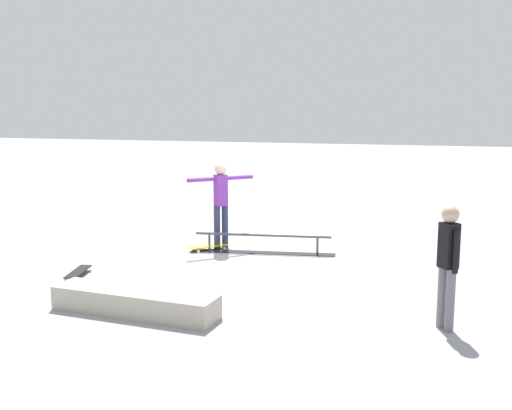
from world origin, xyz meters
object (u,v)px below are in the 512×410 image
object	(u,v)px
loose_skateboard_black	(78,272)
skateboard_main	(209,246)
skate_ledge	(135,302)
bystander_black_shirt	(448,260)
grind_rail	(263,245)

from	to	relation	value
loose_skateboard_black	skateboard_main	bearing A→B (deg)	136.22
skate_ledge	skateboard_main	world-z (taller)	skate_ledge
skateboard_main	loose_skateboard_black	world-z (taller)	same
skate_ledge	skateboard_main	size ratio (longest dim) A/B	3.23
skate_ledge	loose_skateboard_black	xyz separation A→B (m)	(1.70, -1.44, -0.09)
skateboard_main	skate_ledge	bearing A→B (deg)	50.92
bystander_black_shirt	loose_skateboard_black	size ratio (longest dim) A/B	1.93
grind_rail	skateboard_main	distance (m)	1.06
skateboard_main	bystander_black_shirt	bearing A→B (deg)	100.27
skate_ledge	bystander_black_shirt	size ratio (longest dim) A/B	1.48
grind_rail	skateboard_main	xyz separation A→B (m)	(1.05, 0.04, -0.09)
grind_rail	loose_skateboard_black	distance (m)	3.43
grind_rail	skate_ledge	bearing A→B (deg)	70.95
grind_rail	skate_ledge	distance (m)	3.84
skateboard_main	loose_skateboard_black	bearing A→B (deg)	14.35
skateboard_main	loose_skateboard_black	xyz separation A→B (m)	(1.49, 2.26, 0.00)
skate_ledge	skateboard_main	distance (m)	3.71
skateboard_main	bystander_black_shirt	size ratio (longest dim) A/B	0.46
loose_skateboard_black	skate_ledge	bearing A→B (deg)	39.20
skateboard_main	bystander_black_shirt	distance (m)	5.41
skate_ledge	loose_skateboard_black	distance (m)	2.23
skate_ledge	bystander_black_shirt	bearing A→B (deg)	-173.50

